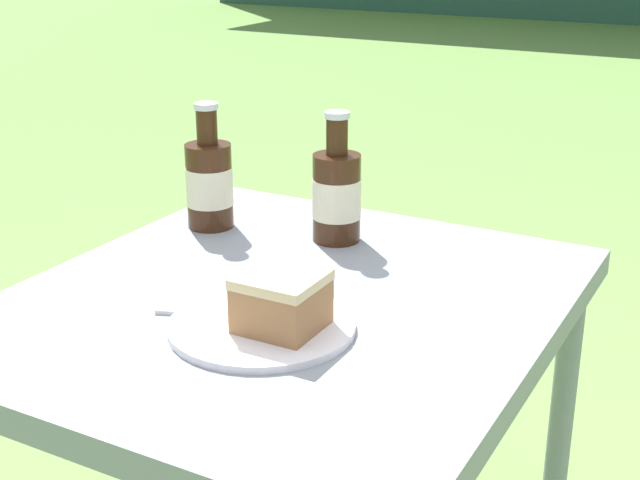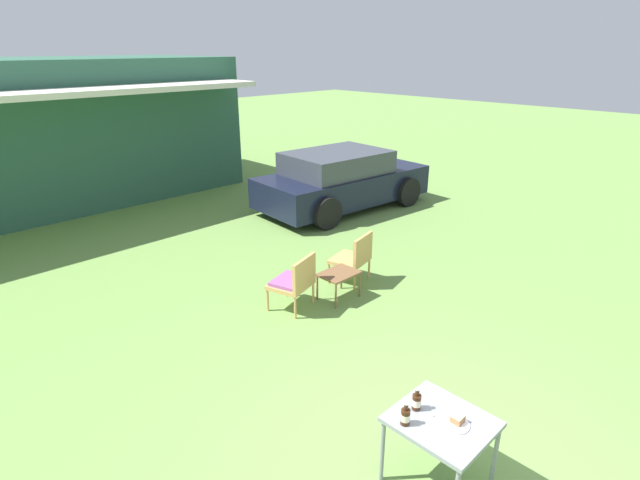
{
  "view_description": "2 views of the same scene",
  "coord_description": "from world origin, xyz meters",
  "px_view_note": "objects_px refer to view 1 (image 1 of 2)",
  "views": [
    {
      "loc": [
        0.59,
        -0.97,
        1.19
      ],
      "look_at": [
        0.0,
        0.1,
        0.74
      ],
      "focal_mm": 50.0,
      "sensor_mm": 36.0,
      "label": 1
    },
    {
      "loc": [
        -3.07,
        -1.66,
        3.61
      ],
      "look_at": [
        1.81,
        3.29,
        0.9
      ],
      "focal_mm": 28.0,
      "sensor_mm": 36.0,
      "label": 2
    }
  ],
  "objects_px": {
    "cola_bottle_far": "(209,182)",
    "patio_table": "(286,343)",
    "cake_on_plate": "(272,313)",
    "cola_bottle_near": "(337,194)"
  },
  "relations": [
    {
      "from": "cake_on_plate",
      "to": "cola_bottle_near",
      "type": "relative_size",
      "value": 1.14
    },
    {
      "from": "patio_table",
      "to": "cola_bottle_far",
      "type": "xyz_separation_m",
      "value": [
        -0.26,
        0.19,
        0.15
      ]
    },
    {
      "from": "cake_on_plate",
      "to": "cola_bottle_far",
      "type": "distance_m",
      "value": 0.43
    },
    {
      "from": "patio_table",
      "to": "cola_bottle_far",
      "type": "relative_size",
      "value": 3.79
    },
    {
      "from": "cola_bottle_near",
      "to": "patio_table",
      "type": "bearing_deg",
      "value": -79.63
    },
    {
      "from": "cake_on_plate",
      "to": "cola_bottle_near",
      "type": "height_order",
      "value": "cola_bottle_near"
    },
    {
      "from": "patio_table",
      "to": "cake_on_plate",
      "type": "xyz_separation_m",
      "value": [
        0.04,
        -0.11,
        0.1
      ]
    },
    {
      "from": "patio_table",
      "to": "cola_bottle_near",
      "type": "bearing_deg",
      "value": 100.37
    },
    {
      "from": "cola_bottle_far",
      "to": "patio_table",
      "type": "bearing_deg",
      "value": -36.21
    },
    {
      "from": "cake_on_plate",
      "to": "cola_bottle_far",
      "type": "xyz_separation_m",
      "value": [
        -0.3,
        0.3,
        0.05
      ]
    }
  ]
}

